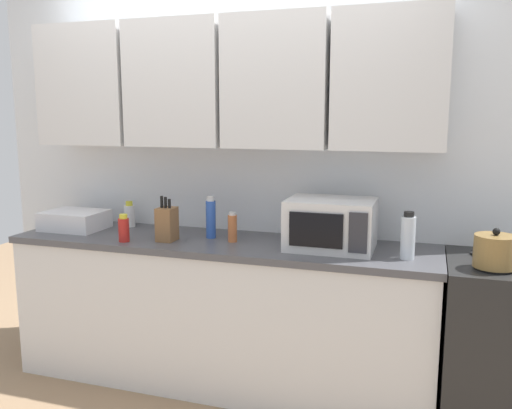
# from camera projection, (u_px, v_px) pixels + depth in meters

# --- Properties ---
(wall_back_with_cabinets) EXTENTS (3.43, 0.38, 2.60)m
(wall_back_with_cabinets) POSITION_uv_depth(u_px,v_px,m) (233.00, 125.00, 3.31)
(wall_back_with_cabinets) COLOR white
(wall_back_with_cabinets) RESTS_ON ground_plane
(counter_run) EXTENTS (2.56, 0.63, 0.90)m
(counter_run) POSITION_uv_depth(u_px,v_px,m) (221.00, 312.00, 3.28)
(counter_run) COLOR silver
(counter_run) RESTS_ON ground_plane
(kettle) EXTENTS (0.20, 0.20, 0.19)m
(kettle) POSITION_uv_depth(u_px,v_px,m) (495.00, 251.00, 2.58)
(kettle) COLOR olive
(kettle) RESTS_ON stove_range
(microwave) EXTENTS (0.48, 0.37, 0.28)m
(microwave) POSITION_uv_depth(u_px,v_px,m) (331.00, 224.00, 2.98)
(microwave) COLOR silver
(microwave) RESTS_ON counter_run
(dish_rack) EXTENTS (0.38, 0.30, 0.12)m
(dish_rack) POSITION_uv_depth(u_px,v_px,m) (75.00, 220.00, 3.50)
(dish_rack) COLOR silver
(dish_rack) RESTS_ON counter_run
(knife_block) EXTENTS (0.10, 0.12, 0.27)m
(knife_block) POSITION_uv_depth(u_px,v_px,m) (167.00, 224.00, 3.18)
(knife_block) COLOR brown
(knife_block) RESTS_ON counter_run
(bottle_red_sauce) EXTENTS (0.06, 0.06, 0.16)m
(bottle_red_sauce) POSITION_uv_depth(u_px,v_px,m) (124.00, 229.00, 3.16)
(bottle_red_sauce) COLOR red
(bottle_red_sauce) RESTS_ON counter_run
(bottle_clear_tall) EXTENTS (0.07, 0.07, 0.25)m
(bottle_clear_tall) POSITION_uv_depth(u_px,v_px,m) (408.00, 237.00, 2.77)
(bottle_clear_tall) COLOR silver
(bottle_clear_tall) RESTS_ON counter_run
(bottle_blue_cleaner) EXTENTS (0.06, 0.06, 0.26)m
(bottle_blue_cleaner) POSITION_uv_depth(u_px,v_px,m) (211.00, 218.00, 3.25)
(bottle_blue_cleaner) COLOR #2D56B7
(bottle_blue_cleaner) RESTS_ON counter_run
(bottle_spice_jar) EXTENTS (0.05, 0.05, 0.18)m
(bottle_spice_jar) POSITION_uv_depth(u_px,v_px,m) (232.00, 228.00, 3.15)
(bottle_spice_jar) COLOR #BC6638
(bottle_spice_jar) RESTS_ON counter_run
(bottle_white_jar) EXTENTS (0.07, 0.07, 0.17)m
(bottle_white_jar) POSITION_uv_depth(u_px,v_px,m) (130.00, 215.00, 3.58)
(bottle_white_jar) COLOR white
(bottle_white_jar) RESTS_ON counter_run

